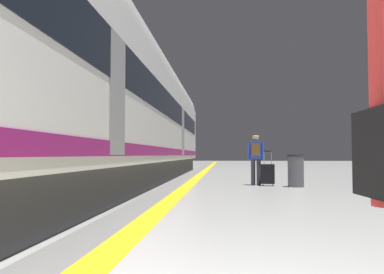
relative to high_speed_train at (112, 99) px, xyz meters
name	(u,v)px	position (x,y,z in m)	size (l,w,h in m)	color
safety_line_strip	(185,188)	(2.16, -0.30, -2.50)	(0.36, 80.00, 0.01)	yellow
tactile_edge_band	(172,188)	(1.81, -0.30, -2.50)	(0.67, 80.00, 0.01)	slate
high_speed_train	(112,99)	(0.00, 0.00, 0.00)	(2.94, 30.78, 4.97)	#38383D
passenger_near	(256,154)	(4.17, 0.76, -1.58)	(0.48, 0.32, 1.56)	#383842
suitcase_near	(268,174)	(4.49, 0.55, -2.16)	(0.38, 0.24, 1.02)	black
waste_bin	(296,171)	(5.23, 0.21, -2.04)	(0.46, 0.46, 0.91)	#4C4C51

